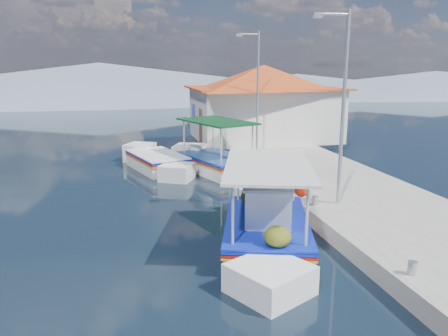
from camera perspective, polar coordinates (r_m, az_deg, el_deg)
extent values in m
plane|color=black|center=(11.92, -1.65, -11.17)|extent=(160.00, 160.00, 0.00)
cube|color=#A9A69E|center=(19.06, 12.35, -1.33)|extent=(5.00, 44.00, 0.50)
cylinder|color=#A5A8AD|center=(10.56, 22.98, -11.73)|extent=(0.20, 0.20, 0.30)
cylinder|color=#A5A8AD|center=(14.60, 11.57, -4.09)|extent=(0.20, 0.20, 0.30)
cylinder|color=#A5A8AD|center=(20.03, 4.53, 0.81)|extent=(0.20, 0.20, 0.30)
cylinder|color=#A5A8AD|center=(25.71, 0.54, 3.59)|extent=(0.20, 0.20, 0.30)
cube|color=white|center=(12.59, 5.47, -8.79)|extent=(3.29, 4.70, 0.93)
cube|color=white|center=(14.81, -0.81, -4.86)|extent=(2.10, 2.10, 1.03)
cube|color=white|center=(10.68, 14.13, -13.33)|extent=(2.05, 2.05, 0.88)
cube|color=#0D22AA|center=(12.44, 5.51, -6.94)|extent=(3.39, 4.84, 0.06)
cube|color=#B6140F|center=(12.47, 5.50, -7.28)|extent=(3.39, 4.84, 0.05)
cube|color=yellow|center=(12.49, 5.50, -7.58)|extent=(3.39, 4.84, 0.04)
cube|color=#0D22AA|center=(12.42, 5.52, -6.64)|extent=(3.40, 4.81, 0.05)
cube|color=brown|center=(12.43, 5.51, -6.77)|extent=(3.10, 4.57, 0.05)
cube|color=white|center=(12.03, 6.38, -4.76)|extent=(1.50, 1.56, 1.08)
cube|color=silver|center=(11.87, 6.44, -2.19)|extent=(1.64, 1.69, 0.06)
cylinder|color=beige|center=(13.22, -1.95, -1.93)|extent=(0.07, 0.07, 1.57)
cylinder|color=beige|center=(14.08, 4.29, -1.03)|extent=(0.07, 0.07, 1.57)
cylinder|color=beige|center=(10.33, 7.39, -6.39)|extent=(0.07, 0.07, 1.57)
cylinder|color=beige|center=(11.40, 14.37, -4.81)|extent=(0.07, 0.07, 1.57)
cube|color=silver|center=(11.99, 5.68, 0.30)|extent=(3.40, 4.73, 0.07)
ellipsoid|color=#394312|center=(13.23, 0.72, -4.19)|extent=(0.75, 0.82, 0.56)
ellipsoid|color=#394312|center=(13.98, 2.13, -3.43)|extent=(0.63, 0.69, 0.47)
ellipsoid|color=#394312|center=(11.16, 11.64, -7.97)|extent=(0.67, 0.73, 0.50)
sphere|color=#FF2708|center=(13.21, 7.60, -2.27)|extent=(0.39, 0.39, 0.39)
cube|color=white|center=(20.74, -0.91, 0.08)|extent=(3.30, 4.33, 0.98)
cube|color=white|center=(23.22, 0.05, 1.81)|extent=(1.97, 1.97, 1.09)
cube|color=white|center=(18.34, -2.09, -1.66)|extent=(1.92, 1.92, 0.93)
cube|color=#0D22AA|center=(20.65, -0.91, 1.32)|extent=(3.40, 4.46, 0.06)
cube|color=#B6140F|center=(20.66, -0.91, 1.09)|extent=(3.40, 4.46, 0.05)
cube|color=yellow|center=(20.68, -0.91, 0.90)|extent=(3.40, 4.46, 0.04)
cube|color=navy|center=(20.63, -0.92, 1.51)|extent=(3.40, 4.44, 0.05)
cube|color=brown|center=(20.64, -0.92, 1.43)|extent=(3.12, 4.20, 0.05)
cylinder|color=beige|center=(22.20, -2.41, 4.42)|extent=(0.07, 0.07, 1.66)
cylinder|color=beige|center=(21.97, 1.86, 4.33)|extent=(0.07, 0.07, 1.66)
cylinder|color=beige|center=(19.06, -4.12, 2.96)|extent=(0.07, 0.07, 1.66)
cylinder|color=beige|center=(18.80, 0.83, 2.85)|extent=(0.07, 0.07, 1.66)
cube|color=#0B391B|center=(20.37, -0.93, 6.00)|extent=(3.39, 4.37, 0.07)
cube|color=white|center=(21.50, -8.55, 0.40)|extent=(2.83, 3.92, 0.98)
cube|color=white|center=(23.72, -7.29, 1.94)|extent=(1.80, 1.80, 1.08)
cube|color=white|center=(19.34, -10.06, -1.08)|extent=(1.75, 1.75, 0.93)
cube|color=#0D22AA|center=(21.40, -8.59, 1.59)|extent=(2.91, 4.03, 0.06)
cube|color=#B6140F|center=(21.42, -8.58, 1.37)|extent=(2.91, 4.03, 0.05)
cube|color=yellow|center=(21.43, -8.58, 1.18)|extent=(2.91, 4.03, 0.04)
cube|color=white|center=(21.39, -8.60, 1.77)|extent=(2.92, 4.00, 0.05)
cube|color=brown|center=(21.39, -8.60, 1.69)|extent=(2.67, 3.80, 0.05)
cube|color=silver|center=(27.13, 5.02, 6.91)|extent=(8.00, 6.00, 3.00)
cube|color=#C13A1A|center=(27.00, 5.09, 10.18)|extent=(8.64, 6.48, 0.10)
pyramid|color=#C13A1A|center=(26.98, 5.12, 11.56)|extent=(10.49, 10.49, 1.40)
cube|color=brown|center=(25.27, -2.96, 5.35)|extent=(0.06, 1.00, 2.00)
cube|color=#0D22AA|center=(27.64, -3.88, 7.26)|extent=(0.06, 1.20, 0.90)
cylinder|color=#A5A8AD|center=(14.39, 15.02, 7.08)|extent=(0.12, 0.12, 6.00)
cylinder|color=#A5A8AD|center=(14.17, 13.84, 18.62)|extent=(1.00, 0.08, 0.08)
cube|color=#A5A8AD|center=(13.96, 11.89, 18.60)|extent=(0.30, 0.14, 0.14)
cylinder|color=#A5A8AD|center=(22.72, 4.33, 9.53)|extent=(0.12, 0.12, 6.00)
cylinder|color=#A5A8AD|center=(22.58, 3.19, 16.76)|extent=(1.00, 0.08, 0.08)
cube|color=#A5A8AD|center=(22.44, 1.91, 16.67)|extent=(0.30, 0.14, 0.14)
cone|color=slate|center=(66.77, -15.66, 10.52)|extent=(96.00, 96.00, 5.50)
cone|color=slate|center=(72.03, 9.36, 10.30)|extent=(76.80, 76.80, 3.80)
cone|color=slate|center=(84.66, 25.48, 9.75)|extent=(89.60, 89.60, 4.20)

